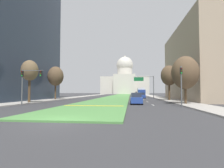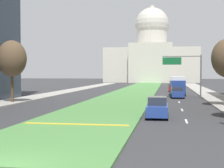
{
  "view_description": "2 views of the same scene",
  "coord_description": "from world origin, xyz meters",
  "views": [
    {
      "loc": [
        4.73,
        -10.55,
        1.99
      ],
      "look_at": [
        0.38,
        29.25,
        3.74
      ],
      "focal_mm": 27.57,
      "sensor_mm": 36.0,
      "label": 1
    },
    {
      "loc": [
        6.48,
        -12.63,
        3.87
      ],
      "look_at": [
        -0.57,
        30.73,
        2.4
      ],
      "focal_mm": 55.36,
      "sensor_mm": 36.0,
      "label": 2
    }
  ],
  "objects": [
    {
      "name": "capitol_building",
      "position": [
        0.0,
        127.19,
        10.59
      ],
      "size": [
        36.92,
        22.48,
        30.86
      ],
      "color": "beige",
      "rests_on": "ground_plane"
    },
    {
      "name": "lane_dashes_right",
      "position": [
        7.94,
        42.71,
        0.0
      ],
      "size": [
        0.16,
        63.44,
        0.01
      ],
      "color": "silver",
      "rests_on": "ground_plane"
    },
    {
      "name": "overhead_guide_sign",
      "position": [
        9.13,
        40.1,
        4.66
      ],
      "size": [
        5.78,
        0.2,
        6.5
      ],
      "color": "#515456",
      "rests_on": "ground_plane"
    },
    {
      "name": "sidewalk_right",
      "position": [
        13.61,
        51.2,
        0.07
      ],
      "size": [
        4.0,
        115.19,
        0.15
      ],
      "primitive_type": "cube",
      "color": "#9E9991",
      "rests_on": "ground_plane"
    },
    {
      "name": "street_tree_left_mid",
      "position": [
        -13.01,
        28.43,
        5.61
      ],
      "size": [
        3.67,
        3.67,
        7.93
      ],
      "color": "#4C3823",
      "rests_on": "ground_plane"
    },
    {
      "name": "sedan_distant",
      "position": [
        7.65,
        57.89,
        0.8
      ],
      "size": [
        2.11,
        4.47,
        1.71
      ],
      "color": "maroon",
      "rests_on": "ground_plane"
    },
    {
      "name": "sedan_lead_stopped",
      "position": [
        5.59,
        17.18,
        0.83
      ],
      "size": [
        1.89,
        4.54,
        1.79
      ],
      "color": "navy",
      "rests_on": "ground_plane"
    },
    {
      "name": "box_truck_delivery",
      "position": [
        8.13,
        46.7,
        1.68
      ],
      "size": [
        2.4,
        6.4,
        3.2
      ],
      "color": "navy",
      "rests_on": "ground_plane"
    },
    {
      "name": "sidewalk_left",
      "position": [
        -13.61,
        51.2,
        0.07
      ],
      "size": [
        4.0,
        115.19,
        0.15
      ],
      "primitive_type": "cube",
      "color": "#9E9991",
      "rests_on": "ground_plane"
    },
    {
      "name": "sedan_far_horizon",
      "position": [
        7.77,
        74.29,
        0.87
      ],
      "size": [
        2.18,
        4.7,
        1.87
      ],
      "color": "brown",
      "rests_on": "ground_plane"
    },
    {
      "name": "ground_plane",
      "position": [
        0.0,
        63.99,
        0.0
      ],
      "size": [
        281.57,
        281.57,
        0.0
      ],
      "primitive_type": "plane",
      "color": "#333335"
    },
    {
      "name": "grass_median",
      "position": [
        0.0,
        57.59,
        0.07
      ],
      "size": [
        8.53,
        115.19,
        0.14
      ],
      "primitive_type": "cube",
      "color": "#4C8442",
      "rests_on": "ground_plane"
    },
    {
      "name": "median_curb_nose",
      "position": [
        0.0,
        11.24,
        0.16
      ],
      "size": [
        7.68,
        0.5,
        0.04
      ],
      "primitive_type": "cube",
      "color": "gold",
      "rests_on": "grass_median"
    },
    {
      "name": "sedan_midblock",
      "position": [
        7.86,
        40.5,
        0.78
      ],
      "size": [
        2.13,
        4.27,
        1.67
      ],
      "color": "navy",
      "rests_on": "ground_plane"
    }
  ]
}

